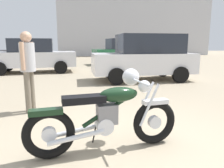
# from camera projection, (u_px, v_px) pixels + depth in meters

# --- Properties ---
(ground_plane) EXTENTS (80.00, 80.00, 0.00)m
(ground_plane) POSITION_uv_depth(u_px,v_px,m) (130.00, 143.00, 3.06)
(ground_plane) COLOR gray
(vintage_motorcycle) EXTENTS (2.07, 0.75, 1.07)m
(vintage_motorcycle) POSITION_uv_depth(u_px,v_px,m) (109.00, 114.00, 2.81)
(vintage_motorcycle) COLOR black
(vintage_motorcycle) RESTS_ON ground_plane
(bystander) EXTENTS (0.30, 0.45, 1.66)m
(bystander) POSITION_uv_depth(u_px,v_px,m) (28.00, 64.00, 4.30)
(bystander) COLOR #706656
(bystander) RESTS_ON ground_plane
(silver_sedan_mid) EXTENTS (3.97, 1.96, 1.78)m
(silver_sedan_mid) POSITION_uv_depth(u_px,v_px,m) (145.00, 57.00, 8.27)
(silver_sedan_mid) COLOR black
(silver_sedan_mid) RESTS_ON ground_plane
(pale_sedan_back) EXTENTS (4.14, 2.35, 1.78)m
(pale_sedan_back) POSITION_uv_depth(u_px,v_px,m) (122.00, 51.00, 14.88)
(pale_sedan_back) COLOR black
(pale_sedan_back) RESTS_ON ground_plane
(red_hatchback_near) EXTENTS (4.38, 2.30, 1.67)m
(red_hatchback_near) POSITION_uv_depth(u_px,v_px,m) (32.00, 56.00, 10.58)
(red_hatchback_near) COLOR black
(red_hatchback_near) RESTS_ON ground_plane
(blue_hatchback_right) EXTENTS (4.44, 2.47, 1.67)m
(blue_hatchback_right) POSITION_uv_depth(u_px,v_px,m) (141.00, 51.00, 17.33)
(blue_hatchback_right) COLOR black
(blue_hatchback_right) RESTS_ON ground_plane
(industrial_building) EXTENTS (20.25, 11.78, 9.35)m
(industrial_building) POSITION_uv_depth(u_px,v_px,m) (128.00, 20.00, 29.92)
(industrial_building) COLOR #B2B2B7
(industrial_building) RESTS_ON ground_plane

